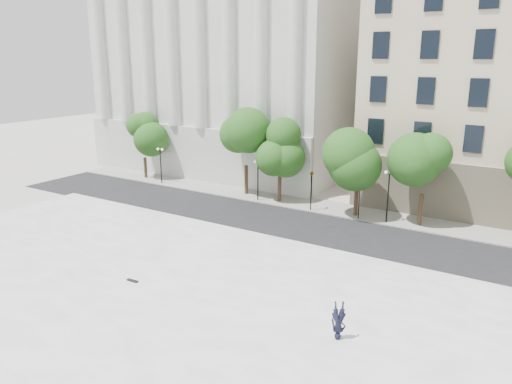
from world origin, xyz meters
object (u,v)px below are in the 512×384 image
traffic_light_east (360,177)px  skateboard (132,281)px  traffic_light_west (312,172)px  person_lying (338,334)px

traffic_light_east → skateboard: bearing=-109.0°
skateboard → traffic_light_east: bearing=68.2°
traffic_light_west → traffic_light_east: bearing=0.0°
skateboard → person_lying: bearing=0.4°
traffic_light_west → person_lying: 21.79m
traffic_light_west → skateboard: bearing=-96.5°
person_lying → skateboard: (-12.89, -0.71, -0.22)m
traffic_light_east → skateboard: traffic_light_east is taller
person_lying → traffic_light_west: bearing=90.4°
traffic_light_west → person_lying: bearing=-60.4°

